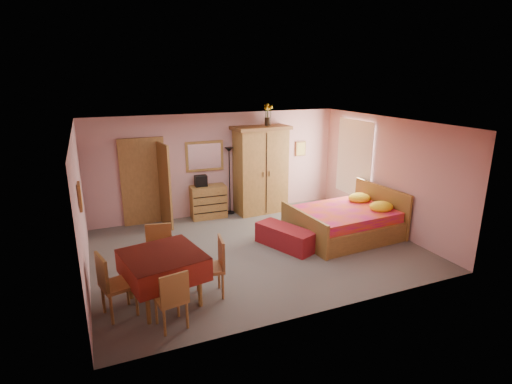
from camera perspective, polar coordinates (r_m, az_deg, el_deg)
name	(u,v)px	position (r m, az deg, el deg)	size (l,w,h in m)	color
floor	(257,249)	(8.42, 0.17, -8.14)	(6.50, 6.50, 0.00)	#605A55
ceiling	(257,124)	(7.71, 0.18, 9.73)	(6.50, 6.50, 0.00)	brown
wall_back	(219,164)	(10.25, -5.32, 3.94)	(6.50, 0.10, 2.60)	#C28D8E
wall_front	(325,233)	(5.87, 9.81, -5.80)	(6.50, 0.10, 2.60)	#C28D8E
wall_left	(81,210)	(7.39, -23.74, -2.33)	(0.10, 5.00, 2.60)	#C28D8E
wall_right	(387,174)	(9.67, 18.21, 2.43)	(0.10, 5.00, 2.60)	#C28D8E
doorway	(144,183)	(9.89, -15.76, 1.30)	(1.06, 0.12, 2.15)	#9E6B35
window	(354,158)	(10.52, 13.88, 4.69)	(0.08, 1.40, 1.95)	white
picture_left	(80,196)	(6.70, -23.87, -0.59)	(0.04, 0.32, 0.42)	orange
picture_back	(301,149)	(11.09, 6.41, 6.17)	(0.30, 0.04, 0.40)	#D8BF59
chest_of_drawers	(208,202)	(10.15, -6.81, -1.39)	(0.88, 0.44, 0.83)	olive
wall_mirror	(205,156)	(10.07, -7.36, 5.11)	(0.96, 0.05, 0.76)	silver
stereo	(201,181)	(10.00, -7.89, 1.59)	(0.29, 0.22, 0.27)	black
floor_lamp	(230,181)	(10.29, -3.80, 1.58)	(0.22, 0.22, 1.74)	black
wardrobe	(261,170)	(10.35, 0.68, 3.17)	(1.44, 0.74, 2.26)	olive
sunflower_vase	(268,115)	(10.27, 1.69, 11.01)	(0.22, 0.22, 0.55)	yellow
bed	(344,214)	(9.09, 12.45, -3.12)	(2.24, 1.77, 1.04)	#C1126C
bench	(285,237)	(8.45, 4.20, -6.45)	(0.49, 1.32, 0.44)	maroon
dining_table	(164,278)	(6.58, -13.01, -11.92)	(1.15, 1.15, 0.84)	maroon
chair_south	(171,298)	(5.97, -12.11, -14.58)	(0.41, 0.41, 0.91)	#A77538
chair_north	(160,255)	(7.21, -13.61, -8.68)	(0.45, 0.45, 0.99)	olive
chair_west	(118,284)	(6.42, -19.09, -12.31)	(0.46, 0.46, 1.02)	#A56E38
chair_east	(209,268)	(6.62, -6.66, -10.70)	(0.45, 0.45, 0.98)	#A26836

